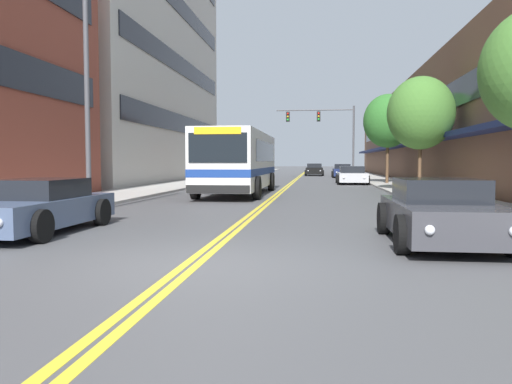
# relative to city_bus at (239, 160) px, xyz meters

# --- Properties ---
(ground_plane) EXTENTS (240.00, 240.00, 0.00)m
(ground_plane) POSITION_rel_city_bus_xyz_m (1.91, 20.21, -1.69)
(ground_plane) COLOR #4C4C4F
(sidewalk_left) EXTENTS (3.32, 106.00, 0.12)m
(sidewalk_left) POSITION_rel_city_bus_xyz_m (-5.25, 20.21, -1.63)
(sidewalk_left) COLOR #B2ADA5
(sidewalk_left) RESTS_ON ground_plane
(sidewalk_right) EXTENTS (3.32, 106.00, 0.12)m
(sidewalk_right) POSITION_rel_city_bus_xyz_m (9.06, 20.21, -1.63)
(sidewalk_right) COLOR #B2ADA5
(sidewalk_right) RESTS_ON ground_plane
(centre_line) EXTENTS (0.34, 106.00, 0.01)m
(centre_line) POSITION_rel_city_bus_xyz_m (1.91, 20.21, -1.69)
(centre_line) COLOR yellow
(centre_line) RESTS_ON ground_plane
(office_tower_left) EXTENTS (12.08, 27.99, 27.90)m
(office_tower_left) POSITION_rel_city_bus_xyz_m (-13.15, 15.39, 12.26)
(office_tower_left) COLOR #BCB7AD
(office_tower_left) RESTS_ON ground_plane
(storefront_row_right) EXTENTS (9.10, 68.00, 8.27)m
(storefront_row_right) POSITION_rel_city_bus_xyz_m (14.95, 20.21, 2.44)
(storefront_row_right) COLOR brown
(storefront_row_right) RESTS_ON ground_plane
(city_bus) EXTENTS (2.93, 10.65, 2.99)m
(city_bus) POSITION_rel_city_bus_xyz_m (0.00, 0.00, 0.00)
(city_bus) COLOR silver
(city_bus) RESTS_ON ground_plane
(car_red_parked_left_near) EXTENTS (2.11, 4.64, 1.28)m
(car_red_parked_left_near) POSITION_rel_city_bus_xyz_m (-2.40, 11.13, -1.11)
(car_red_parked_left_near) COLOR maroon
(car_red_parked_left_near) RESTS_ON ground_plane
(car_slate_blue_parked_left_far) EXTENTS (2.05, 4.62, 1.21)m
(car_slate_blue_parked_left_far) POSITION_rel_city_bus_xyz_m (-2.46, -13.82, -1.12)
(car_slate_blue_parked_left_far) COLOR #475675
(car_slate_blue_parked_left_far) RESTS_ON ground_plane
(car_dark_grey_parked_right_foreground) EXTENTS (2.06, 4.13, 1.27)m
(car_dark_grey_parked_right_foreground) POSITION_rel_city_bus_xyz_m (6.24, -14.31, -1.09)
(car_dark_grey_parked_right_foreground) COLOR #38383D
(car_dark_grey_parked_right_foreground) RESTS_ON ground_plane
(car_silver_parked_right_mid) EXTENTS (2.21, 4.31, 1.27)m
(car_silver_parked_right_mid) POSITION_rel_city_bus_xyz_m (6.27, 11.80, -1.10)
(car_silver_parked_right_mid) COLOR #B7B7BC
(car_silver_parked_right_mid) RESTS_ON ground_plane
(car_navy_parked_right_far) EXTENTS (2.06, 4.63, 1.35)m
(car_navy_parked_right_far) POSITION_rel_city_bus_xyz_m (6.27, 26.37, -1.06)
(car_navy_parked_right_far) COLOR #19234C
(car_navy_parked_right_far) RESTS_ON ground_plane
(car_black_moving_lead) EXTENTS (2.16, 4.80, 1.37)m
(car_black_moving_lead) POSITION_rel_city_bus_xyz_m (3.44, 33.31, -1.05)
(car_black_moving_lead) COLOR black
(car_black_moving_lead) RESTS_ON ground_plane
(traffic_signal_mast) EXTENTS (7.26, 0.38, 6.75)m
(traffic_signal_mast) POSITION_rel_city_bus_xyz_m (4.66, 22.80, 3.16)
(traffic_signal_mast) COLOR #47474C
(traffic_signal_mast) RESTS_ON ground_plane
(street_lamp_left_near) EXTENTS (2.07, 0.28, 7.93)m
(street_lamp_left_near) POSITION_rel_city_bus_xyz_m (-3.12, -9.30, 2.99)
(street_lamp_left_near) COLOR #47474C
(street_lamp_left_near) RESTS_ON ground_plane
(street_tree_right_mid) EXTENTS (3.30, 3.30, 5.72)m
(street_tree_right_mid) POSITION_rel_city_bus_xyz_m (8.93, 1.49, 2.32)
(street_tree_right_mid) COLOR brown
(street_tree_right_mid) RESTS_ON sidewalk_right
(street_tree_right_far) EXTENTS (3.36, 3.36, 6.13)m
(street_tree_right_far) POSITION_rel_city_bus_xyz_m (8.63, 11.13, 2.70)
(street_tree_right_far) COLOR brown
(street_tree_right_far) RESTS_ON sidewalk_right
(fire_hydrant) EXTENTS (0.30, 0.22, 0.80)m
(fire_hydrant) POSITION_rel_city_bus_xyz_m (7.85, -8.68, -1.18)
(fire_hydrant) COLOR yellow
(fire_hydrant) RESTS_ON sidewalk_right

